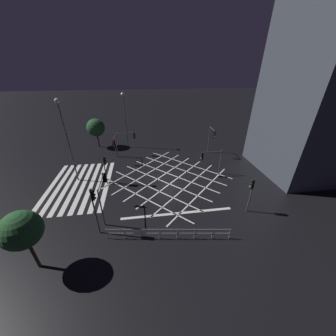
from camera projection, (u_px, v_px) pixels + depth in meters
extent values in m
plane|color=black|center=(168.00, 178.00, 23.25)|extent=(200.00, 200.00, 0.00)
cube|color=silver|center=(107.00, 183.00, 22.35)|extent=(10.57, 0.50, 0.01)
cube|color=silver|center=(100.00, 183.00, 22.24)|extent=(10.57, 0.50, 0.01)
cube|color=silver|center=(92.00, 184.00, 22.13)|extent=(10.57, 0.50, 0.01)
cube|color=silver|center=(84.00, 184.00, 22.02)|extent=(10.57, 0.50, 0.01)
cube|color=silver|center=(76.00, 185.00, 21.91)|extent=(10.57, 0.50, 0.01)
cube|color=silver|center=(68.00, 186.00, 21.80)|extent=(10.57, 0.50, 0.01)
cube|color=silver|center=(59.00, 186.00, 21.69)|extent=(10.57, 0.50, 0.01)
cube|color=silver|center=(51.00, 187.00, 21.58)|extent=(10.57, 0.50, 0.01)
cube|color=silver|center=(142.00, 197.00, 19.96)|extent=(9.23, 9.23, 0.01)
cube|color=silver|center=(141.00, 167.00, 25.72)|extent=(9.23, 9.23, 0.01)
cube|color=silver|center=(153.00, 189.00, 21.27)|extent=(9.23, 9.23, 0.01)
cube|color=silver|center=(151.00, 171.00, 24.73)|extent=(9.23, 9.23, 0.01)
cube|color=silver|center=(163.00, 181.00, 22.59)|extent=(9.23, 9.23, 0.01)
cube|color=silver|center=(162.00, 176.00, 23.74)|extent=(9.23, 9.23, 0.01)
cube|color=silver|center=(172.00, 175.00, 23.90)|extent=(9.23, 9.23, 0.01)
cube|color=silver|center=(174.00, 181.00, 22.75)|extent=(9.23, 9.23, 0.01)
cube|color=silver|center=(181.00, 169.00, 25.22)|extent=(9.23, 9.23, 0.01)
cube|color=silver|center=(187.00, 186.00, 21.76)|extent=(9.23, 9.23, 0.01)
cube|color=silver|center=(188.00, 164.00, 26.53)|extent=(9.23, 9.23, 0.01)
cube|color=silver|center=(202.00, 192.00, 20.77)|extent=(9.23, 9.23, 0.01)
cube|color=silver|center=(177.00, 213.00, 17.72)|extent=(0.30, 10.57, 0.01)
cube|color=black|center=(323.00, 139.00, 29.80)|extent=(0.06, 1.40, 1.80)
cube|color=black|center=(302.00, 140.00, 29.33)|extent=(0.06, 1.40, 1.80)
cube|color=black|center=(280.00, 141.00, 28.87)|extent=(0.06, 1.40, 1.80)
cube|color=black|center=(257.00, 143.00, 28.40)|extent=(0.06, 1.40, 1.80)
cube|color=black|center=(332.00, 118.00, 28.20)|extent=(0.06, 1.40, 1.80)
cube|color=beige|center=(310.00, 119.00, 27.73)|extent=(0.06, 1.40, 1.80)
cube|color=beige|center=(286.00, 120.00, 27.26)|extent=(0.06, 1.40, 1.80)
cube|color=beige|center=(262.00, 121.00, 26.80)|extent=(0.06, 1.40, 1.80)
cube|color=beige|center=(318.00, 95.00, 26.13)|extent=(0.06, 1.40, 1.80)
cube|color=black|center=(293.00, 96.00, 25.66)|extent=(0.06, 1.40, 1.80)
cube|color=black|center=(268.00, 96.00, 25.19)|extent=(0.06, 1.40, 1.80)
cube|color=black|center=(328.00, 68.00, 24.53)|extent=(0.06, 1.40, 1.80)
cube|color=black|center=(302.00, 68.00, 24.06)|extent=(0.06, 1.40, 1.80)
cube|color=black|center=(275.00, 68.00, 23.59)|extent=(0.06, 1.40, 1.80)
cube|color=beige|center=(311.00, 37.00, 22.46)|extent=(0.06, 1.40, 1.80)
cube|color=black|center=(282.00, 36.00, 21.99)|extent=(0.06, 1.40, 1.80)
cube|color=beige|center=(322.00, 1.00, 20.85)|extent=(0.06, 1.40, 1.80)
cylinder|color=#424244|center=(209.00, 139.00, 29.27)|extent=(0.11, 0.11, 4.27)
cylinder|color=#424244|center=(213.00, 129.00, 27.42)|extent=(2.08, 0.09, 0.09)
cube|color=black|center=(215.00, 134.00, 26.73)|extent=(0.16, 0.28, 0.90)
sphere|color=black|center=(215.00, 132.00, 26.49)|extent=(0.18, 0.18, 0.18)
sphere|color=black|center=(215.00, 134.00, 26.64)|extent=(0.18, 0.18, 0.18)
sphere|color=green|center=(215.00, 137.00, 26.78)|extent=(0.18, 0.18, 0.18)
cube|color=black|center=(214.00, 134.00, 26.81)|extent=(0.02, 0.36, 0.98)
cylinder|color=#424244|center=(220.00, 162.00, 23.39)|extent=(0.11, 0.11, 3.31)
cylinder|color=#424244|center=(212.00, 152.00, 22.52)|extent=(0.09, 2.43, 0.09)
cube|color=black|center=(202.00, 156.00, 22.59)|extent=(0.28, 0.16, 0.90)
sphere|color=black|center=(201.00, 154.00, 22.43)|extent=(0.18, 0.18, 0.18)
sphere|color=black|center=(201.00, 156.00, 22.57)|extent=(0.18, 0.18, 0.18)
sphere|color=green|center=(201.00, 158.00, 22.72)|extent=(0.18, 0.18, 0.18)
cube|color=black|center=(203.00, 156.00, 22.60)|extent=(0.36, 0.02, 0.98)
cylinder|color=#424244|center=(105.00, 171.00, 21.32)|extent=(0.11, 0.11, 3.51)
cube|color=black|center=(105.00, 161.00, 20.74)|extent=(0.28, 0.16, 0.90)
sphere|color=black|center=(105.00, 158.00, 20.60)|extent=(0.18, 0.18, 0.18)
sphere|color=black|center=(106.00, 161.00, 20.75)|extent=(0.18, 0.18, 0.18)
sphere|color=green|center=(106.00, 163.00, 20.89)|extent=(0.18, 0.18, 0.18)
cube|color=black|center=(104.00, 161.00, 20.72)|extent=(0.36, 0.02, 0.98)
cylinder|color=#424244|center=(101.00, 208.00, 15.55)|extent=(0.11, 0.11, 3.74)
cylinder|color=#424244|center=(101.00, 182.00, 15.98)|extent=(2.90, 0.09, 0.09)
cube|color=black|center=(104.00, 177.00, 17.46)|extent=(0.16, 0.28, 0.90)
sphere|color=red|center=(104.00, 174.00, 17.41)|extent=(0.18, 0.18, 0.18)
sphere|color=black|center=(105.00, 177.00, 17.56)|extent=(0.18, 0.18, 0.18)
sphere|color=black|center=(105.00, 179.00, 17.70)|extent=(0.18, 0.18, 0.18)
cube|color=black|center=(104.00, 178.00, 17.38)|extent=(0.02, 0.36, 0.98)
cylinder|color=#424244|center=(115.00, 145.00, 28.04)|extent=(0.11, 0.11, 3.74)
cylinder|color=#424244|center=(124.00, 133.00, 27.40)|extent=(0.09, 2.98, 0.09)
cube|color=black|center=(134.00, 136.00, 27.79)|extent=(0.28, 0.16, 0.90)
sphere|color=red|center=(135.00, 134.00, 27.66)|extent=(0.18, 0.18, 0.18)
sphere|color=black|center=(135.00, 136.00, 27.81)|extent=(0.18, 0.18, 0.18)
sphere|color=black|center=(135.00, 138.00, 27.95)|extent=(0.18, 0.18, 0.18)
cube|color=black|center=(134.00, 136.00, 27.78)|extent=(0.36, 0.02, 0.98)
cylinder|color=#424244|center=(250.00, 196.00, 17.12)|extent=(0.11, 0.11, 3.65)
cube|color=black|center=(252.00, 184.00, 16.46)|extent=(0.28, 0.16, 0.90)
sphere|color=black|center=(252.00, 181.00, 16.30)|extent=(0.18, 0.18, 0.18)
sphere|color=black|center=(251.00, 184.00, 16.45)|extent=(0.18, 0.18, 0.18)
sphere|color=green|center=(250.00, 187.00, 16.59)|extent=(0.18, 0.18, 0.18)
cube|color=black|center=(253.00, 184.00, 16.47)|extent=(0.36, 0.02, 0.98)
cylinder|color=#424244|center=(95.00, 213.00, 14.63)|extent=(0.11, 0.11, 4.40)
cube|color=black|center=(93.00, 195.00, 13.83)|extent=(0.28, 0.16, 0.90)
sphere|color=black|center=(94.00, 191.00, 13.70)|extent=(0.18, 0.18, 0.18)
sphere|color=black|center=(94.00, 195.00, 13.84)|extent=(0.18, 0.18, 0.18)
sphere|color=green|center=(95.00, 198.00, 13.99)|extent=(0.18, 0.18, 0.18)
cube|color=black|center=(92.00, 195.00, 13.82)|extent=(0.36, 0.02, 0.98)
cylinder|color=#424244|center=(117.00, 146.00, 27.65)|extent=(0.11, 0.11, 3.78)
cylinder|color=#424244|center=(114.00, 137.00, 25.79)|extent=(2.37, 0.09, 0.09)
cube|color=black|center=(114.00, 143.00, 24.98)|extent=(0.16, 0.28, 0.90)
sphere|color=red|center=(113.00, 141.00, 24.74)|extent=(0.18, 0.18, 0.18)
sphere|color=black|center=(114.00, 144.00, 24.88)|extent=(0.18, 0.18, 0.18)
sphere|color=black|center=(114.00, 146.00, 25.02)|extent=(0.18, 0.18, 0.18)
cube|color=black|center=(114.00, 143.00, 25.05)|extent=(0.02, 0.36, 0.98)
cylinder|color=#424244|center=(69.00, 145.00, 20.72)|extent=(0.14, 0.14, 9.12)
sphere|color=#F4EAC6|center=(57.00, 101.00, 18.46)|extent=(0.47, 0.47, 0.47)
cylinder|color=#424244|center=(126.00, 123.00, 30.24)|extent=(0.14, 0.14, 8.35)
sphere|color=#F4EAC6|center=(122.00, 94.00, 28.15)|extent=(0.51, 0.51, 0.51)
cylinder|color=#38281C|center=(98.00, 140.00, 31.67)|extent=(0.23, 0.23, 2.31)
sphere|color=#235128|center=(96.00, 128.00, 30.59)|extent=(2.86, 2.86, 2.86)
cylinder|color=#38281C|center=(34.00, 254.00, 12.43)|extent=(0.21, 0.21, 2.61)
sphere|color=#235128|center=(21.00, 230.00, 11.36)|extent=(2.43, 2.43, 2.43)
cylinder|color=#9EA0A5|center=(106.00, 234.00, 14.91)|extent=(0.05, 0.05, 1.05)
cylinder|color=#9EA0A5|center=(124.00, 234.00, 14.91)|extent=(0.05, 0.05, 1.05)
cylinder|color=#9EA0A5|center=(142.00, 234.00, 14.91)|extent=(0.05, 0.05, 1.05)
cylinder|color=#9EA0A5|center=(159.00, 234.00, 14.91)|extent=(0.05, 0.05, 1.05)
cylinder|color=#9EA0A5|center=(177.00, 234.00, 14.91)|extent=(0.05, 0.05, 1.05)
cylinder|color=#9EA0A5|center=(194.00, 234.00, 14.91)|extent=(0.05, 0.05, 1.05)
cylinder|color=#9EA0A5|center=(212.00, 234.00, 14.91)|extent=(0.05, 0.05, 1.05)
cylinder|color=#9EA0A5|center=(230.00, 234.00, 14.91)|extent=(0.05, 0.05, 1.05)
cylinder|color=#9EA0A5|center=(168.00, 229.00, 14.68)|extent=(1.41, 9.77, 0.04)
cylinder|color=#9EA0A5|center=(168.00, 233.00, 14.89)|extent=(1.41, 9.77, 0.04)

